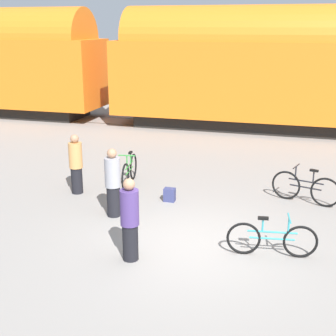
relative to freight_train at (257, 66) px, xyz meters
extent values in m
plane|color=gray|center=(0.00, -11.37, -2.62)|extent=(80.00, 80.00, 0.00)
cube|color=black|center=(0.00, 0.00, -2.35)|extent=(10.10, 2.21, 0.55)
cube|color=orange|center=(0.00, 0.00, -0.53)|extent=(12.02, 2.95, 3.08)
cylinder|color=orange|center=(0.00, 0.00, 1.00)|extent=(11.06, 2.80, 2.80)
cube|color=#4C4238|center=(0.00, -0.72, -2.62)|extent=(50.39, 0.07, 0.01)
cube|color=#4C4238|center=(0.00, 0.72, -2.62)|extent=(50.39, 0.07, 0.01)
torus|color=black|center=(-2.49, -8.70, -2.25)|extent=(0.15, 0.74, 0.74)
torus|color=black|center=(-2.62, -7.74, -2.25)|extent=(0.15, 0.74, 0.74)
cylinder|color=#338C38|center=(-2.55, -8.22, -2.06)|extent=(0.15, 0.85, 0.04)
cylinder|color=#338C38|center=(-2.55, -8.22, -2.22)|extent=(0.14, 0.77, 0.04)
cylinder|color=#338C38|center=(-2.57, -8.06, -1.91)|extent=(0.04, 0.04, 0.31)
cube|color=black|center=(-2.57, -8.06, -1.75)|extent=(0.11, 0.21, 0.05)
cylinder|color=#338C38|center=(-2.52, -8.49, -1.89)|extent=(0.04, 0.04, 0.35)
cylinder|color=#338C38|center=(-2.52, -8.49, -1.72)|extent=(0.46, 0.09, 0.03)
torus|color=black|center=(2.08, -11.34, -2.29)|extent=(0.66, 0.14, 0.66)
torus|color=black|center=(1.02, -11.49, -2.29)|extent=(0.66, 0.14, 0.66)
cylinder|color=teal|center=(1.55, -11.42, -2.13)|extent=(0.93, 0.17, 0.04)
cylinder|color=teal|center=(1.55, -11.42, -2.26)|extent=(0.85, 0.16, 0.04)
cylinder|color=teal|center=(1.36, -11.44, -1.99)|extent=(0.04, 0.04, 0.27)
cube|color=black|center=(1.36, -11.44, -1.85)|extent=(0.21, 0.11, 0.05)
cylinder|color=teal|center=(1.84, -11.38, -1.97)|extent=(0.04, 0.04, 0.30)
cylinder|color=teal|center=(1.84, -11.38, -1.82)|extent=(0.10, 0.46, 0.03)
torus|color=black|center=(1.67, -8.18, -2.25)|extent=(0.72, 0.26, 0.74)
torus|color=black|center=(2.61, -8.47, -2.25)|extent=(0.72, 0.26, 0.74)
cylinder|color=black|center=(2.14, -8.33, -2.06)|extent=(0.84, 0.28, 0.04)
cylinder|color=black|center=(2.14, -8.33, -2.22)|extent=(0.77, 0.26, 0.04)
cylinder|color=black|center=(2.30, -8.38, -1.91)|extent=(0.04, 0.04, 0.31)
cube|color=black|center=(2.30, -8.38, -1.75)|extent=(0.21, 0.13, 0.05)
cylinder|color=black|center=(1.88, -8.25, -1.89)|extent=(0.04, 0.04, 0.35)
cylinder|color=black|center=(1.88, -8.25, -1.72)|extent=(0.16, 0.45, 0.03)
cylinder|color=black|center=(-2.12, -10.42, -2.26)|extent=(0.31, 0.31, 0.72)
cylinder|color=gray|center=(-2.12, -10.42, -1.56)|extent=(0.36, 0.36, 0.68)
sphere|color=#A37556|center=(-2.12, -10.42, -1.11)|extent=(0.22, 0.22, 0.22)
cylinder|color=black|center=(-1.00, -12.30, -2.26)|extent=(0.30, 0.30, 0.72)
cylinder|color=#473370|center=(-1.00, -12.30, -1.57)|extent=(0.35, 0.35, 0.68)
sphere|color=#A37556|center=(-1.00, -12.30, -1.12)|extent=(0.22, 0.22, 0.22)
cylinder|color=black|center=(-3.64, -9.25, -2.27)|extent=(0.30, 0.30, 0.70)
cylinder|color=tan|center=(-3.64, -9.25, -1.59)|extent=(0.35, 0.35, 0.67)
sphere|color=#A37556|center=(-3.64, -9.25, -1.15)|extent=(0.22, 0.22, 0.22)
cube|color=navy|center=(-1.13, -9.16, -2.45)|extent=(0.28, 0.20, 0.34)
camera|label=1|loc=(1.90, -19.78, 1.66)|focal=50.00mm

